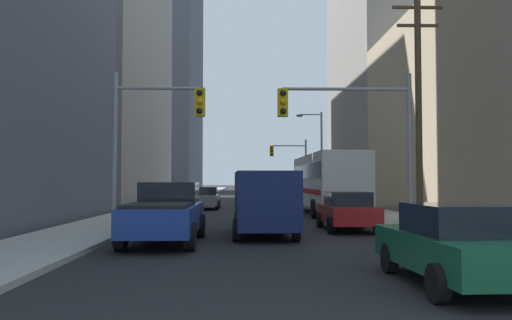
# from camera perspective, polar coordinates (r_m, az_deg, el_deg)

# --- Properties ---
(sidewalk_left) EXTENTS (3.21, 160.00, 0.15)m
(sidewalk_left) POSITION_cam_1_polar(r_m,az_deg,el_deg) (53.10, -7.76, -4.29)
(sidewalk_left) COLOR #9E9E99
(sidewalk_left) RESTS_ON ground
(sidewalk_right) EXTENTS (3.21, 160.00, 0.15)m
(sidewalk_right) POSITION_cam_1_polar(r_m,az_deg,el_deg) (53.30, 6.38, -4.29)
(sidewalk_right) COLOR #9E9E99
(sidewalk_right) RESTS_ON ground
(city_bus) EXTENTS (2.68, 11.53, 3.40)m
(city_bus) POSITION_cam_1_polar(r_m,az_deg,el_deg) (29.93, 7.90, -2.32)
(city_bus) COLOR silver
(city_bus) RESTS_ON ground
(pickup_truck_blue) EXTENTS (2.20, 5.42, 1.90)m
(pickup_truck_blue) POSITION_cam_1_polar(r_m,az_deg,el_deg) (16.34, -10.02, -5.85)
(pickup_truck_blue) COLOR navy
(pickup_truck_blue) RESTS_ON ground
(cargo_van_navy) EXTENTS (2.16, 5.27, 2.26)m
(cargo_van_navy) POSITION_cam_1_polar(r_m,az_deg,el_deg) (18.12, 0.91, -4.41)
(cargo_van_navy) COLOR #141E4C
(cargo_van_navy) RESTS_ON ground
(sedan_green) EXTENTS (1.96, 4.26, 1.52)m
(sedan_green) POSITION_cam_1_polar(r_m,az_deg,el_deg) (10.28, 21.48, -8.77)
(sedan_green) COLOR #195938
(sedan_green) RESTS_ON ground
(sedan_red) EXTENTS (1.95, 4.20, 1.52)m
(sedan_red) POSITION_cam_1_polar(r_m,az_deg,el_deg) (20.46, 10.12, -5.58)
(sedan_red) COLOR maroon
(sedan_red) RESTS_ON ground
(sedan_grey) EXTENTS (1.95, 4.20, 1.52)m
(sedan_grey) POSITION_cam_1_polar(r_m,az_deg,el_deg) (34.97, -5.70, -4.22)
(sedan_grey) COLOR slate
(sedan_grey) RESTS_ON ground
(traffic_signal_near_left) EXTENTS (3.44, 0.44, 6.00)m
(traffic_signal_near_left) POSITION_cam_1_polar(r_m,az_deg,el_deg) (19.41, -11.33, 3.87)
(traffic_signal_near_left) COLOR gray
(traffic_signal_near_left) RESTS_ON ground
(traffic_signal_near_right) EXTENTS (5.07, 0.44, 6.00)m
(traffic_signal_near_right) POSITION_cam_1_polar(r_m,az_deg,el_deg) (19.57, 10.60, 4.04)
(traffic_signal_near_right) COLOR gray
(traffic_signal_near_right) RESTS_ON ground
(traffic_signal_far_right) EXTENTS (3.68, 0.44, 6.00)m
(traffic_signal_far_right) POSITION_cam_1_polar(r_m,az_deg,el_deg) (50.85, 3.84, 0.07)
(traffic_signal_far_right) COLOR gray
(traffic_signal_far_right) RESTS_ON ground
(utility_pole_right) EXTENTS (2.20, 0.28, 10.11)m
(utility_pole_right) POSITION_cam_1_polar(r_m,az_deg,el_deg) (23.35, 17.68, 6.13)
(utility_pole_right) COLOR brown
(utility_pole_right) RESTS_ON ground
(street_lamp_right) EXTENTS (2.14, 0.32, 7.50)m
(street_lamp_right) POSITION_cam_1_polar(r_m,az_deg,el_deg) (41.63, 6.89, 1.25)
(street_lamp_right) COLOR gray
(street_lamp_right) RESTS_ON ground
(building_left_mid_office) EXTENTS (21.84, 24.96, 28.33)m
(building_left_mid_office) POSITION_cam_1_polar(r_m,az_deg,el_deg) (53.43, -23.19, 11.11)
(building_left_mid_office) COLOR gray
(building_left_mid_office) RESTS_ON ground
(building_left_far_tower) EXTENTS (21.04, 26.26, 47.96)m
(building_left_far_tower) POSITION_cam_1_polar(r_m,az_deg,el_deg) (94.33, -13.06, 11.28)
(building_left_far_tower) COLOR #4C515B
(building_left_far_tower) RESTS_ON ground
(building_right_mid_block) EXTENTS (14.22, 18.26, 26.27)m
(building_right_mid_block) POSITION_cam_1_polar(r_m,az_deg,el_deg) (51.56, 17.63, 10.34)
(building_right_mid_block) COLOR gray
(building_right_mid_block) RESTS_ON ground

